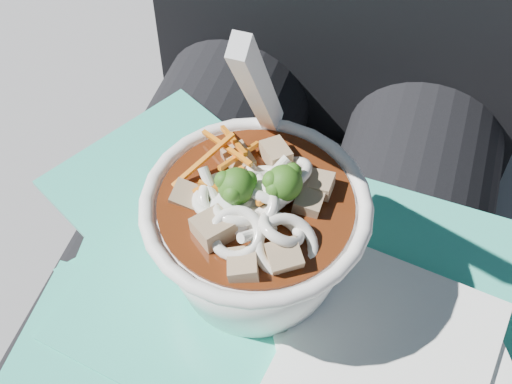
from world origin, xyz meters
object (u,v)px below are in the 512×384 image
(plastic_bag, at_px, (236,306))
(stone_ledge, at_px, (293,330))
(udon_bowl, at_px, (256,229))
(person_body, at_px, (290,211))
(lap, at_px, (255,326))

(plastic_bag, bearing_deg, stone_ledge, 88.88)
(stone_ledge, distance_m, udon_bowl, 0.46)
(person_body, relative_size, udon_bowl, 5.14)
(udon_bowl, bearing_deg, stone_ledge, 90.83)
(plastic_bag, height_order, udon_bowl, udon_bowl)
(plastic_bag, bearing_deg, person_body, 88.35)
(udon_bowl, bearing_deg, plastic_bag, -103.59)
(person_body, height_order, plastic_bag, person_body)
(plastic_bag, distance_m, udon_bowl, 0.06)
(lap, xyz_separation_m, plastic_bag, (-0.00, -0.03, 0.08))
(person_body, distance_m, plastic_bag, 0.13)
(person_body, distance_m, udon_bowl, 0.15)
(stone_ledge, distance_m, lap, 0.33)
(person_body, bearing_deg, lap, -90.00)
(lap, height_order, plastic_bag, plastic_bag)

